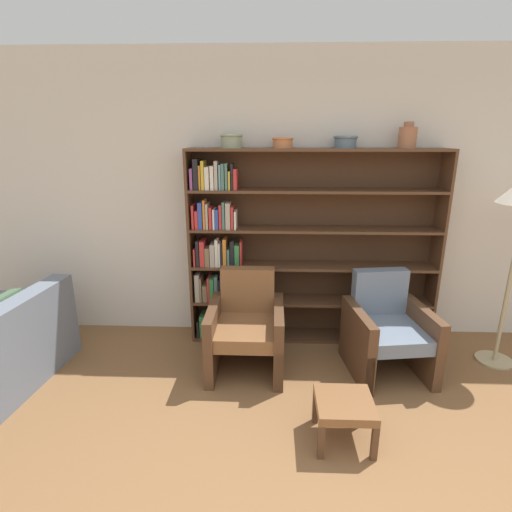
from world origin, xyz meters
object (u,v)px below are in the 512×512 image
(bowl_slate, at_px, (231,140))
(footstool, at_px, (344,407))
(bowl_stoneware, at_px, (283,142))
(bowl_copper, at_px, (345,141))
(armchair_cushioned, at_px, (387,330))
(armchair_leather, at_px, (246,327))
(bookshelf, at_px, (288,248))
(vase_tall, at_px, (408,137))

(bowl_slate, height_order, footstool, bowl_slate)
(bowl_stoneware, xyz_separation_m, bowl_copper, (0.55, -0.00, 0.01))
(bowl_copper, relative_size, armchair_cushioned, 0.26)
(bowl_stoneware, xyz_separation_m, armchair_leather, (-0.30, -0.55, -1.55))
(bowl_copper, xyz_separation_m, armchair_leather, (-0.86, -0.55, -1.55))
(bowl_stoneware, xyz_separation_m, footstool, (0.40, -1.44, -1.67))
(armchair_cushioned, bearing_deg, bookshelf, -42.20)
(bowl_copper, xyz_separation_m, footstool, (-0.15, -1.44, -1.68))
(bookshelf, xyz_separation_m, footstool, (0.33, -1.46, -0.68))
(bowl_slate, distance_m, armchair_leather, 1.67)
(bowl_copper, bearing_deg, footstool, -95.99)
(armchair_leather, height_order, footstool, armchair_leather)
(bookshelf, relative_size, vase_tall, 10.57)
(armchair_cushioned, distance_m, footstool, 1.03)
(bowl_slate, height_order, bowl_copper, bowl_slate)
(armchair_leather, bearing_deg, vase_tall, -157.97)
(bookshelf, bearing_deg, vase_tall, -1.04)
(armchair_cushioned, xyz_separation_m, footstool, (-0.51, -0.89, -0.12))
(bookshelf, height_order, armchair_leather, bookshelf)
(bookshelf, distance_m, armchair_cushioned, 1.16)
(bowl_stoneware, relative_size, vase_tall, 0.87)
(bowl_slate, relative_size, armchair_leather, 0.24)
(bowl_slate, distance_m, footstool, 2.38)
(armchair_leather, bearing_deg, bookshelf, -122.97)
(bookshelf, bearing_deg, footstool, -77.31)
(armchair_cushioned, height_order, footstool, armchair_cushioned)
(bowl_copper, bearing_deg, vase_tall, 0.00)
(vase_tall, xyz_separation_m, armchair_cushioned, (-0.18, -0.56, -1.59))
(bookshelf, distance_m, bowl_stoneware, 0.99)
(bowl_copper, xyz_separation_m, vase_tall, (0.54, 0.00, 0.04))
(bookshelf, bearing_deg, armchair_cushioned, -34.38)
(vase_tall, bearing_deg, armchair_cushioned, -107.94)
(bookshelf, xyz_separation_m, bowl_copper, (0.48, -0.02, 1.00))
(bowl_copper, bearing_deg, bowl_slate, 180.00)
(bowl_copper, distance_m, armchair_leather, 1.86)
(bowl_stoneware, xyz_separation_m, vase_tall, (1.09, -0.00, 0.04))
(bowl_slate, height_order, armchair_cushioned, bowl_slate)
(bookshelf, xyz_separation_m, vase_tall, (1.02, -0.02, 1.03))
(bowl_stoneware, bearing_deg, armchair_leather, -118.60)
(bowl_slate, xyz_separation_m, bowl_copper, (1.01, 0.00, -0.01))
(bowl_stoneware, height_order, footstool, bowl_stoneware)
(bowl_slate, xyz_separation_m, armchair_cushioned, (1.37, -0.56, -1.56))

